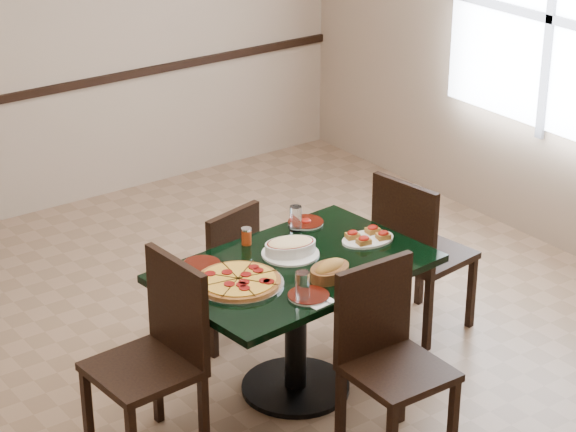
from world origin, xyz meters
TOP-DOWN VIEW (x-y plane):
  - floor at (0.00, 0.00)m, footprint 5.50×5.50m
  - room_shell at (1.02, 1.73)m, footprint 5.50×5.50m
  - main_table at (-0.00, -0.30)m, footprint 1.44×1.00m
  - chair_far at (-0.03, 0.37)m, footprint 0.48×0.48m
  - chair_near at (0.06, -0.95)m, footprint 0.45×0.45m
  - chair_right at (0.93, -0.19)m, footprint 0.51×0.51m
  - chair_left at (-0.84, -0.33)m, footprint 0.49×0.49m
  - pepperoni_pizza at (-0.36, -0.31)m, footprint 0.46×0.46m
  - lasagna_casserole at (0.04, -0.19)m, footprint 0.31×0.30m
  - bread_basket at (0.05, -0.52)m, footprint 0.27×0.21m
  - bruschetta_platter at (0.48, -0.29)m, footprint 0.32×0.24m
  - side_plate_near at (-0.16, -0.62)m, footprint 0.20×0.20m
  - side_plate_far_r at (0.35, 0.08)m, footprint 0.20×0.20m
  - side_plate_far_l at (-0.40, -0.02)m, footprint 0.19×0.19m
  - napkin_setting at (-0.15, -0.67)m, footprint 0.15×0.15m
  - water_glass_a at (0.25, 0.05)m, footprint 0.07×0.07m
  - water_glass_b at (-0.21, -0.63)m, footprint 0.07×0.07m
  - pepper_shaker at (-0.07, 0.05)m, footprint 0.06×0.06m

SIDE VIEW (x-z plane):
  - floor at x=0.00m, z-range 0.00..0.00m
  - chair_far at x=-0.03m, z-range 0.05..0.89m
  - chair_near at x=0.06m, z-range 0.06..1.02m
  - chair_right at x=0.93m, z-range 0.06..1.04m
  - chair_left at x=-0.84m, z-range 0.06..1.06m
  - main_table at x=0.00m, z-range 0.19..0.94m
  - napkin_setting at x=-0.15m, z-range 0.75..0.76m
  - side_plate_near at x=-0.16m, z-range 0.75..0.77m
  - side_plate_far_l at x=-0.40m, z-range 0.75..0.77m
  - side_plate_far_r at x=0.35m, z-range 0.74..0.77m
  - pepperoni_pizza at x=-0.36m, z-range 0.75..0.79m
  - bruschetta_platter at x=0.48m, z-range 0.75..0.80m
  - bread_basket at x=0.05m, z-range 0.74..0.84m
  - lasagna_casserole at x=0.04m, z-range 0.75..0.84m
  - pepper_shaker at x=-0.07m, z-range 0.75..0.85m
  - water_glass_a at x=0.25m, z-range 0.75..0.89m
  - water_glass_b at x=-0.21m, z-range 0.75..0.90m
  - room_shell at x=1.02m, z-range -1.58..3.92m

